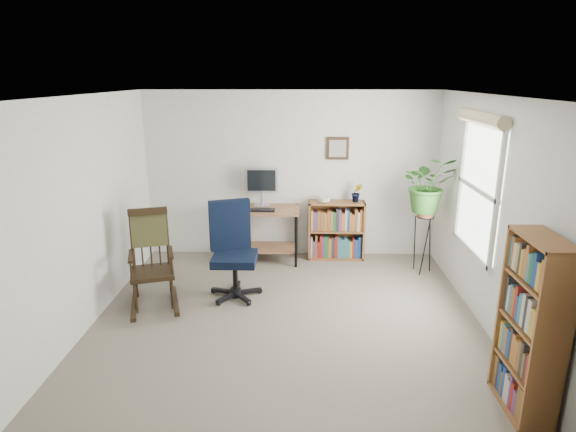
{
  "coord_description": "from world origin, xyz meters",
  "views": [
    {
      "loc": [
        0.14,
        -4.84,
        2.58
      ],
      "look_at": [
        0.0,
        0.4,
        1.05
      ],
      "focal_mm": 30.0,
      "sensor_mm": 36.0,
      "label": 1
    }
  ],
  "objects_px": {
    "low_bookshelf": "(336,230)",
    "tall_bookshelf": "(531,327)",
    "office_chair": "(234,251)",
    "rocking_chair": "(151,260)",
    "desk": "(262,235)"
  },
  "relations": [
    {
      "from": "low_bookshelf",
      "to": "tall_bookshelf",
      "type": "distance_m",
      "value": 3.55
    },
    {
      "from": "office_chair",
      "to": "tall_bookshelf",
      "type": "height_order",
      "value": "tall_bookshelf"
    },
    {
      "from": "office_chair",
      "to": "rocking_chair",
      "type": "height_order",
      "value": "office_chair"
    },
    {
      "from": "rocking_chair",
      "to": "low_bookshelf",
      "type": "relative_size",
      "value": 1.35
    },
    {
      "from": "desk",
      "to": "rocking_chair",
      "type": "xyz_separation_m",
      "value": [
        -1.13,
        -1.49,
        0.19
      ]
    },
    {
      "from": "desk",
      "to": "office_chair",
      "type": "xyz_separation_m",
      "value": [
        -0.22,
        -1.22,
        0.2
      ]
    },
    {
      "from": "low_bookshelf",
      "to": "rocking_chair",
      "type": "bearing_deg",
      "value": -143.84
    },
    {
      "from": "office_chair",
      "to": "tall_bookshelf",
      "type": "relative_size",
      "value": 0.81
    },
    {
      "from": "low_bookshelf",
      "to": "tall_bookshelf",
      "type": "height_order",
      "value": "tall_bookshelf"
    },
    {
      "from": "low_bookshelf",
      "to": "tall_bookshelf",
      "type": "bearing_deg",
      "value": -69.16
    },
    {
      "from": "rocking_chair",
      "to": "tall_bookshelf",
      "type": "xyz_separation_m",
      "value": [
        3.47,
        -1.7,
        0.15
      ]
    },
    {
      "from": "office_chair",
      "to": "desk",
      "type": "bearing_deg",
      "value": 60.4
    },
    {
      "from": "tall_bookshelf",
      "to": "desk",
      "type": "bearing_deg",
      "value": 126.2
    },
    {
      "from": "desk",
      "to": "low_bookshelf",
      "type": "height_order",
      "value": "low_bookshelf"
    },
    {
      "from": "desk",
      "to": "low_bookshelf",
      "type": "xyz_separation_m",
      "value": [
        1.08,
        0.12,
        0.04
      ]
    }
  ]
}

